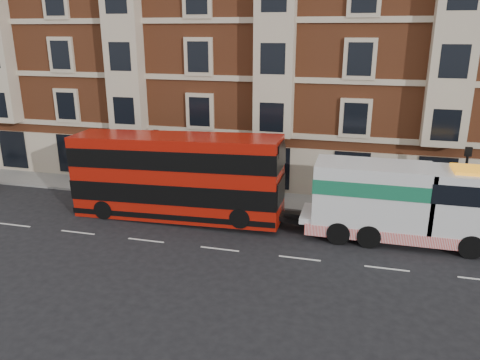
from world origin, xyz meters
name	(u,v)px	position (x,y,z in m)	size (l,w,h in m)	color
ground	(220,249)	(0.00, 0.00, 0.00)	(120.00, 120.00, 0.00)	black
sidewalk	(253,198)	(0.00, 7.50, 0.07)	(90.00, 3.00, 0.15)	slate
victorian_terrace	(285,35)	(0.50, 15.00, 10.07)	(45.00, 12.00, 20.40)	brown
lamp_post_west	(157,158)	(-6.00, 6.20, 2.68)	(0.35, 0.15, 4.35)	black
lamp_post_east	(464,180)	(12.00, 6.20, 2.68)	(0.35, 0.15, 4.35)	black
double_decker_bus	(176,175)	(-3.56, 3.35, 2.58)	(12.01, 2.76, 4.86)	#A51409
tow_truck	(399,201)	(8.50, 3.35, 2.13)	(9.62, 2.84, 4.01)	silver
pedestrian	(117,170)	(-9.90, 7.96, 1.09)	(0.68, 0.45, 1.87)	#1B2837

